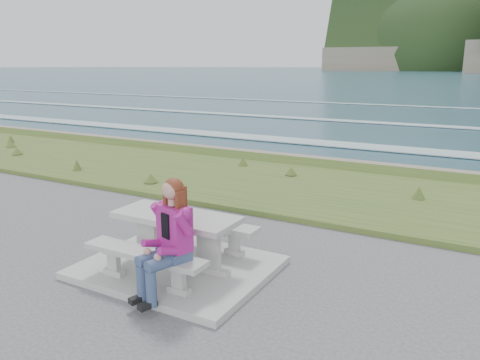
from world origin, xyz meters
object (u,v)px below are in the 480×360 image
object	(u,v)px
bench_seaward	(204,227)
seated_woman	(164,255)
bench_landward	(144,259)
picnic_table	(176,226)

from	to	relation	value
bench_seaward	seated_woman	bearing A→B (deg)	-73.97
seated_woman	bench_landward	bearing A→B (deg)	-179.23
picnic_table	seated_woman	bearing A→B (deg)	-62.14
bench_landward	bench_seaward	distance (m)	1.40
bench_landward	bench_seaward	size ratio (longest dim) A/B	1.00
bench_landward	seated_woman	world-z (taller)	seated_woman
picnic_table	bench_landward	distance (m)	0.74
bench_landward	picnic_table	bearing A→B (deg)	90.00
picnic_table	bench_seaward	bearing A→B (deg)	90.00
picnic_table	bench_landward	xyz separation A→B (m)	(0.00, -0.70, -0.23)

